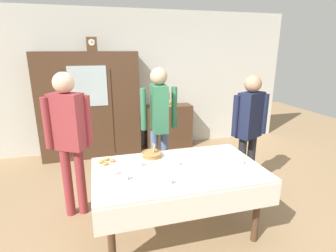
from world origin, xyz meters
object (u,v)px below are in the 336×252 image
Objects in this scene: spoon_near_right at (162,165)px; spoon_front_edge at (133,172)px; bookshelf_low at (168,126)px; book_stack at (168,103)px; tea_cup_far_left at (169,182)px; pastry_plate at (107,163)px; spoon_mid_left at (150,174)px; tea_cup_center at (241,162)px; bread_basket at (152,154)px; wall_cabinet at (90,106)px; person_beside_shelf at (249,123)px; tea_cup_near_right at (176,164)px; tea_cup_mid_left at (125,178)px; person_behind_table_right at (159,117)px; dining_table at (179,178)px; tea_cup_front_edge at (113,173)px; mantel_clock at (92,44)px; tea_cup_near_left at (139,164)px; person_behind_table_left at (69,132)px.

spoon_front_edge is (-0.33, -0.09, 0.00)m from spoon_near_right.
bookshelf_low is 2.63m from spoon_near_right.
tea_cup_far_left is at bearing -105.42° from book_stack.
spoon_front_edge is (0.24, -0.29, -0.01)m from pastry_plate.
bookshelf_low is 7.94× the size of spoon_mid_left.
bookshelf_low reaches higher than tea_cup_center.
bread_basket is (-0.82, -2.24, 0.36)m from bookshelf_low.
pastry_plate is at bearing -85.42° from wall_cabinet.
pastry_plate is at bearing -171.64° from person_beside_shelf.
tea_cup_near_right is at bearing -70.25° from wall_cabinet.
tea_cup_far_left is at bearing -116.87° from tea_cup_near_right.
tea_cup_mid_left is 1.36m from person_behind_table_right.
tea_cup_center reaches higher than pastry_plate.
tea_cup_far_left is at bearing -26.34° from tea_cup_mid_left.
bread_basket is (-0.20, 0.40, 0.13)m from dining_table.
bookshelf_low is 2.91m from tea_cup_front_edge.
spoon_mid_left is (-0.17, -0.17, 0.00)m from spoon_near_right.
book_stack reaches higher than spoon_front_edge.
mantel_clock is 2.02× the size of spoon_front_edge.
tea_cup_mid_left is 1.00× the size of tea_cup_front_edge.
mantel_clock is 3.28m from tea_cup_center.
person_behind_table_right reaches higher than tea_cup_far_left.
tea_cup_near_left is (-0.39, 0.18, 0.13)m from dining_table.
bread_basket is at bearing 102.82° from spoon_near_right.
tea_cup_far_left is at bearing -165.81° from tea_cup_center.
bread_basket is at bearing 6.28° from pastry_plate.
person_behind_table_right is (0.73, 1.03, 0.27)m from tea_cup_front_edge.
bookshelf_low reaches higher than tea_cup_front_edge.
tea_cup_near_left reaches higher than spoon_near_right.
tea_cup_front_edge is 0.54m from spoon_near_right.
tea_cup_center is at bearing -27.60° from bread_basket.
book_stack is 2.98m from tea_cup_mid_left.
tea_cup_front_edge is (-0.68, 0.05, 0.13)m from dining_table.
tea_cup_center is at bearing -5.06° from dining_table.
person_behind_table_left is (-1.11, 0.59, 0.28)m from tea_cup_near_right.
tea_cup_far_left is 0.46× the size of pastry_plate.
tea_cup_far_left reaches higher than pastry_plate.
person_beside_shelf reaches higher than tea_cup_near_left.
person_behind_table_left reaches higher than tea_cup_far_left.
tea_cup_near_left and tea_cup_center have the same top height.
person_behind_table_right reaches higher than person_beside_shelf.
bookshelf_low is 0.54× the size of person_behind_table_left.
person_behind_table_right is (0.05, 1.08, 0.40)m from dining_table.
tea_cup_far_left is 1.00× the size of tea_cup_front_edge.
person_behind_table_right reaches higher than book_stack.
bread_basket reaches higher than tea_cup_mid_left.
person_behind_table_left is at bearing 150.88° from spoon_near_right.
bread_basket is 0.27m from spoon_near_right.
spoon_near_right is 0.24m from spoon_mid_left.
tea_cup_near_right is at bearing -12.72° from tea_cup_near_left.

